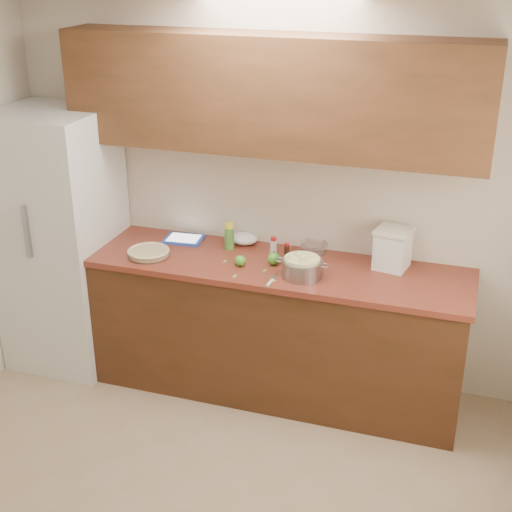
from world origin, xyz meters
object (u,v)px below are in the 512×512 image
(tablet, at_px, (184,239))
(flour_canister, at_px, (392,248))
(colander, at_px, (302,267))
(pie, at_px, (149,253))

(tablet, bearing_deg, flour_canister, -5.35)
(colander, distance_m, flour_canister, 0.59)
(flour_canister, xyz_separation_m, tablet, (-1.41, 0.01, -0.12))
(pie, bearing_deg, tablet, 70.59)
(pie, xyz_separation_m, tablet, (0.11, 0.31, -0.01))
(pie, xyz_separation_m, flour_canister, (1.52, 0.31, 0.11))
(pie, relative_size, colander, 0.84)
(colander, height_order, tablet, colander)
(pie, xyz_separation_m, colander, (1.02, 0.01, 0.04))
(flour_canister, bearing_deg, colander, -148.88)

